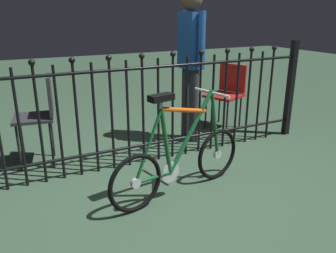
% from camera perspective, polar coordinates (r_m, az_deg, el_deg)
% --- Properties ---
extents(ground_plane, '(20.00, 20.00, 0.00)m').
position_cam_1_polar(ground_plane, '(3.00, 1.70, -11.31)').
color(ground_plane, '#39543E').
extents(iron_fence, '(4.00, 0.07, 1.18)m').
position_cam_1_polar(iron_fence, '(3.38, -5.44, 3.06)').
color(iron_fence, black).
rests_on(iron_fence, ground).
extents(bicycle, '(1.36, 0.43, 0.91)m').
position_cam_1_polar(bicycle, '(2.88, 2.03, -5.36)').
color(bicycle, black).
rests_on(bicycle, ground).
extents(chair_red, '(0.54, 0.54, 0.84)m').
position_cam_1_polar(chair_red, '(4.64, 9.89, 6.05)').
color(chair_red, black).
rests_on(chair_red, ground).
extents(chair_charcoal, '(0.44, 0.44, 0.91)m').
position_cam_1_polar(chair_charcoal, '(3.63, -20.47, 2.50)').
color(chair_charcoal, black).
rests_on(chair_charcoal, ground).
extents(person_visitor, '(0.24, 0.48, 1.74)m').
position_cam_1_polar(person_visitor, '(4.00, 3.83, 12.22)').
color(person_visitor, '#2D2D33').
rests_on(person_visitor, ground).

